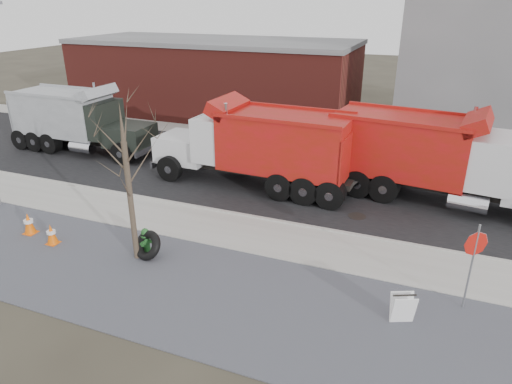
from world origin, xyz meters
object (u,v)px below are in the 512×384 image
at_px(fire_hydrant, 146,242).
at_px(dump_truck_red_a, 432,155).
at_px(stop_sign, 474,252).
at_px(dump_truck_grey, 78,118).
at_px(truck_tire, 148,245).
at_px(sandwich_board, 403,308).
at_px(dump_truck_red_b, 259,144).

relative_size(fire_hydrant, dump_truck_red_a, 0.09).
xyz_separation_m(stop_sign, dump_truck_grey, (-19.62, 7.41, 0.08)).
height_order(fire_hydrant, truck_tire, truck_tire).
height_order(stop_sign, sandwich_board, stop_sign).
height_order(stop_sign, dump_truck_grey, dump_truck_grey).
bearing_deg(dump_truck_red_b, dump_truck_grey, -3.78).
distance_m(dump_truck_red_a, dump_truck_red_b, 7.28).
distance_m(truck_tire, dump_truck_red_b, 7.42).
xyz_separation_m(fire_hydrant, stop_sign, (9.84, 0.73, 1.36)).
relative_size(stop_sign, dump_truck_red_a, 0.26).
height_order(fire_hydrant, dump_truck_grey, dump_truck_grey).
relative_size(truck_tire, dump_truck_red_a, 0.12).
bearing_deg(sandwich_board, stop_sign, 16.05).
distance_m(stop_sign, sandwich_board, 2.39).
xyz_separation_m(stop_sign, dump_truck_red_a, (-1.34, 7.41, 0.21)).
distance_m(sandwich_board, dump_truck_grey, 20.11).
relative_size(stop_sign, dump_truck_red_b, 0.28).
bearing_deg(dump_truck_red_b, dump_truck_red_a, -168.60).
xyz_separation_m(fire_hydrant, dump_truck_red_b, (1.32, 6.97, 1.55)).
bearing_deg(fire_hydrant, sandwich_board, -8.58).
relative_size(fire_hydrant, sandwich_board, 1.08).
height_order(sandwich_board, dump_truck_grey, dump_truck_grey).
bearing_deg(truck_tire, dump_truck_grey, 140.16).
bearing_deg(sandwich_board, dump_truck_grey, 130.72).
relative_size(truck_tire, dump_truck_red_b, 0.13).
relative_size(truck_tire, dump_truck_grey, 0.15).
xyz_separation_m(dump_truck_red_a, dump_truck_red_b, (-7.18, -1.16, -0.02)).
distance_m(dump_truck_red_b, dump_truck_grey, 11.16).
distance_m(fire_hydrant, stop_sign, 9.96).
xyz_separation_m(stop_sign, dump_truck_red_b, (-8.53, 6.24, 0.20)).
xyz_separation_m(fire_hydrant, dump_truck_grey, (-9.78, 8.13, 1.44)).
bearing_deg(truck_tire, dump_truck_red_b, 81.30).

